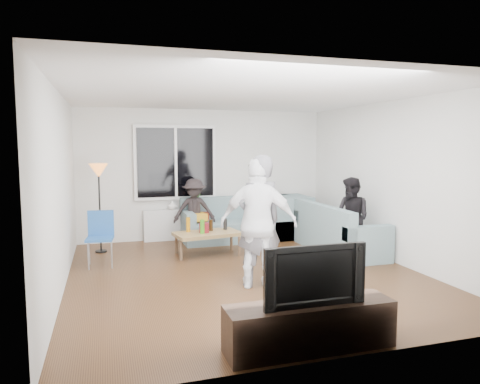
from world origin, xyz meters
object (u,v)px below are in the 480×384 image
object	(u,v)px
spectator_back	(194,211)
television	(311,273)
floor_lamp	(100,209)
spectator_right	(352,217)
sofa_right_section	(340,228)
side_chair	(100,239)
player_left	(259,221)
player_right	(259,223)
coffee_table	(207,244)
tv_console	(310,326)
sofa_back_section	(240,219)

from	to	relation	value
spectator_back	television	world-z (taller)	spectator_back
floor_lamp	spectator_right	world-z (taller)	floor_lamp
sofa_right_section	spectator_right	world-z (taller)	spectator_right
sofa_right_section	floor_lamp	xyz separation A→B (m)	(-4.07, 1.18, 0.36)
side_chair	player_left	distance (m)	2.65
spectator_right	sofa_right_section	bearing A→B (deg)	166.61
player_right	side_chair	bearing A→B (deg)	-19.75
coffee_table	floor_lamp	size ratio (longest dim) A/B	0.71
player_right	tv_console	size ratio (longest dim) A/B	1.08
player_left	player_right	distance (m)	0.07
player_left	player_right	xyz separation A→B (m)	(-0.03, -0.06, -0.02)
tv_console	television	size ratio (longest dim) A/B	1.63
sofa_right_section	spectator_back	size ratio (longest dim) A/B	1.60
sofa_right_section	spectator_back	world-z (taller)	spectator_back
sofa_back_section	player_left	world-z (taller)	player_left
side_chair	player_right	size ratio (longest dim) A/B	0.50
spectator_right	spectator_back	bearing A→B (deg)	-142.12
television	sofa_right_section	bearing A→B (deg)	56.71
spectator_right	coffee_table	bearing A→B (deg)	-123.14
floor_lamp	tv_console	xyz separation A→B (m)	(1.88, -4.51, -0.56)
sofa_right_section	player_left	world-z (taller)	player_left
sofa_back_section	side_chair	world-z (taller)	side_chair
sofa_right_section	floor_lamp	size ratio (longest dim) A/B	1.28
player_right	spectator_right	bearing A→B (deg)	-132.62
side_chair	spectator_right	xyz separation A→B (m)	(4.07, -0.61, 0.25)
sofa_back_section	side_chair	bearing A→B (deg)	-155.21
sofa_right_section	player_right	bearing A→B (deg)	125.68
floor_lamp	television	distance (m)	4.89
sofa_back_section	spectator_right	distance (m)	2.33
sofa_right_section	player_right	size ratio (longest dim) A/B	1.16
floor_lamp	television	xyz separation A→B (m)	(1.88, -4.51, -0.06)
spectator_back	spectator_right	bearing A→B (deg)	-29.70
floor_lamp	television	world-z (taller)	floor_lamp
sofa_back_section	sofa_right_section	distance (m)	2.01
sofa_right_section	coffee_table	bearing A→B (deg)	79.37
television	floor_lamp	bearing A→B (deg)	112.67
player_left	tv_console	bearing A→B (deg)	78.00
television	spectator_back	bearing A→B (deg)	91.69
floor_lamp	spectator_back	world-z (taller)	floor_lamp
coffee_table	player_left	bearing A→B (deg)	-80.91
coffee_table	player_right	distance (m)	2.03
sofa_right_section	coffee_table	world-z (taller)	sofa_right_section
player_left	spectator_right	world-z (taller)	player_left
side_chair	television	size ratio (longest dim) A/B	0.88
spectator_right	tv_console	bearing A→B (deg)	-50.08
coffee_table	side_chair	distance (m)	1.79
coffee_table	tv_console	xyz separation A→B (m)	(0.12, -3.76, 0.02)
sofa_right_section	spectator_right	bearing A→B (deg)	-180.00
side_chair	floor_lamp	xyz separation A→B (m)	(0.00, 0.97, 0.35)
television	tv_console	bearing A→B (deg)	0.00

